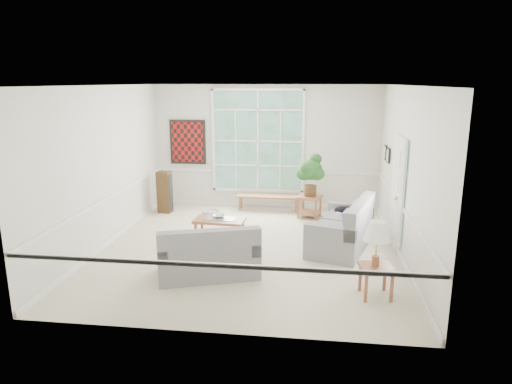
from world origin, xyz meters
The scene contains 24 objects.
floor centered at (0.00, 0.00, -0.01)m, with size 5.50×6.00×0.01m, color beige.
ceiling centered at (0.00, 0.00, 3.00)m, with size 5.50×6.00×0.02m, color white.
wall_back centered at (0.00, 3.00, 1.50)m, with size 5.50×0.02×3.00m, color silver.
wall_front centered at (0.00, -3.00, 1.50)m, with size 5.50×0.02×3.00m, color silver.
wall_left centered at (-2.75, 0.00, 1.50)m, with size 0.02×6.00×3.00m, color silver.
wall_right centered at (2.75, 0.00, 1.50)m, with size 0.02×6.00×3.00m, color silver.
window_back centered at (-0.20, 2.96, 1.65)m, with size 2.30×0.08×2.40m, color white.
entry_door centered at (2.71, 0.60, 1.05)m, with size 0.08×0.90×2.10m, color white.
door_sidelight centered at (2.71, -0.03, 1.15)m, with size 0.08×0.26×1.90m, color white.
wall_art centered at (-1.95, 2.95, 1.60)m, with size 0.90×0.06×1.10m, color #590D0E.
wall_frame_near centered at (2.71, 1.75, 1.55)m, with size 0.04×0.26×0.32m, color black.
wall_frame_far centered at (2.71, 2.15, 1.55)m, with size 0.04×0.26×0.32m, color black.
loveseat_right centered at (1.70, 0.25, 0.47)m, with size 0.90×1.75×0.95m, color gray.
loveseat_front centered at (-0.50, -1.27, 0.43)m, with size 1.59×0.82×0.86m, color gray.
coffee_table centered at (-0.69, 0.59, 0.19)m, with size 1.00×0.55×0.37m, color brown.
pewter_bowl centered at (-0.71, 0.67, 0.41)m, with size 0.29×0.29×0.07m, color #959599.
window_bench centered at (0.10, 2.65, 0.18)m, with size 1.53×0.30×0.36m, color brown.
end_table centered at (1.10, 2.19, 0.26)m, with size 0.51×0.51×0.51m, color brown.
houseplant centered at (1.10, 2.18, 1.00)m, with size 0.57×0.57×0.98m, color #204E1E, non-canonical shape.
side_table centered at (2.10, -1.72, 0.23)m, with size 0.46×0.46×0.47m, color brown.
table_lamp centered at (2.08, -1.70, 0.80)m, with size 0.39×0.39×0.67m, color silver, non-canonical shape.
pet_bed centered at (-1.18, 2.01, 0.07)m, with size 0.45×0.45×0.13m, color gray.
floor_speaker centered at (-2.34, 2.17, 0.50)m, with size 0.31×0.24×1.00m, color #402A15.
cat centered at (1.78, 0.87, 0.57)m, with size 0.38×0.27×0.18m, color black.
Camera 1 is at (1.12, -8.03, 3.07)m, focal length 32.00 mm.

